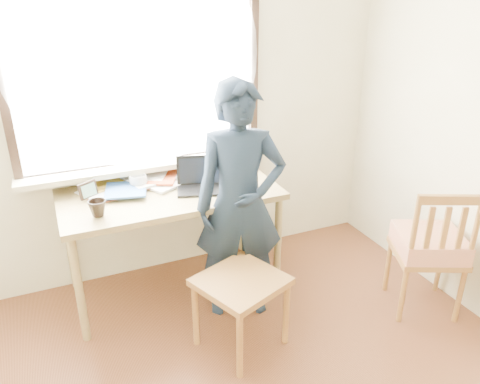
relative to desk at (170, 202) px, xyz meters
name	(u,v)px	position (x,y,z in m)	size (l,w,h in m)	color
room_shell	(282,131)	(0.10, -1.43, 0.90)	(3.52, 4.02, 2.61)	beige
desk	(170,202)	(0.00, 0.00, 0.00)	(1.53, 0.76, 0.82)	olive
laptop	(200,181)	(0.21, -0.04, 0.14)	(0.38, 0.34, 0.22)	black
mug_white	(138,181)	(-0.19, 0.15, 0.13)	(0.13, 0.13, 0.10)	white
mug_dark	(98,208)	(-0.52, -0.20, 0.14)	(0.11, 0.11, 0.11)	black
mouse	(235,184)	(0.47, -0.10, 0.10)	(0.09, 0.06, 0.03)	black
desk_clutter	(127,184)	(-0.26, 0.19, 0.11)	(0.80, 0.50, 0.04)	gold
book_a	(113,185)	(-0.35, 0.24, 0.10)	(0.21, 0.29, 0.03)	white
book_b	(200,171)	(0.32, 0.26, 0.09)	(0.16, 0.22, 0.02)	white
picture_frame	(88,191)	(-0.54, 0.10, 0.14)	(0.13, 0.08, 0.11)	black
work_chair	(241,289)	(0.22, -0.77, -0.31)	(0.63, 0.61, 0.50)	olive
side_chair	(429,245)	(1.57, -0.94, -0.22)	(0.59, 0.58, 0.97)	olive
person	(240,204)	(0.37, -0.41, 0.09)	(0.60, 0.39, 1.65)	black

